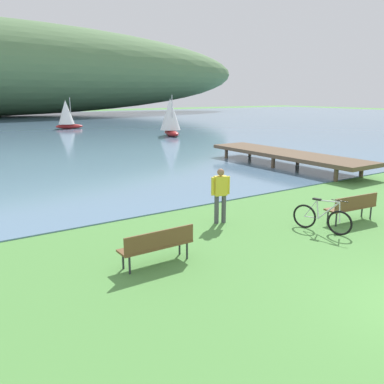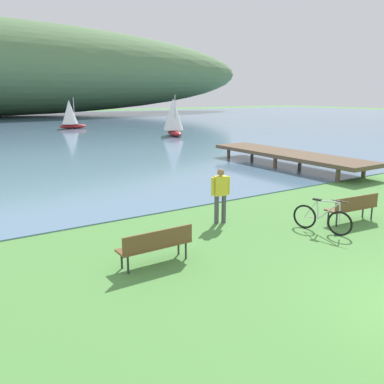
{
  "view_description": "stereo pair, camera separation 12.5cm",
  "coord_description": "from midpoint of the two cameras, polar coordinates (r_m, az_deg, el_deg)",
  "views": [
    {
      "loc": [
        -7.63,
        -2.75,
        3.9
      ],
      "look_at": [
        -0.89,
        7.27,
        1.0
      ],
      "focal_mm": 38.25,
      "sensor_mm": 36.0,
      "label": 1
    },
    {
      "loc": [
        -7.53,
        -2.82,
        3.9
      ],
      "look_at": [
        -0.89,
        7.27,
        1.0
      ],
      "focal_mm": 38.25,
      "sensor_mm": 36.0,
      "label": 2
    }
  ],
  "objects": [
    {
      "name": "person_at_shoreline",
      "position": [
        12.51,
        4.27,
        -0.04
      ],
      "size": [
        0.59,
        0.31,
        1.71
      ],
      "color": "#4C4C51",
      "rests_on": "ground"
    },
    {
      "name": "park_bench_near_camera",
      "position": [
        9.58,
        -4.66,
        -7.19
      ],
      "size": [
        1.8,
        0.49,
        0.88
      ],
      "color": "brown",
      "rests_on": "ground"
    },
    {
      "name": "pier_dock",
      "position": [
        22.96,
        13.42,
        5.11
      ],
      "size": [
        2.4,
        10.0,
        0.8
      ],
      "color": "brown",
      "rests_on": "ground"
    },
    {
      "name": "bicycle_leaning_near_bench",
      "position": [
        12.41,
        17.94,
        -3.56
      ],
      "size": [
        0.58,
        1.71,
        1.01
      ],
      "color": "black",
      "rests_on": "ground"
    },
    {
      "name": "park_bench_further_along",
      "position": [
        13.61,
        21.8,
        -1.86
      ],
      "size": [
        1.84,
        0.66,
        0.88
      ],
      "color": "brown",
      "rests_on": "ground"
    },
    {
      "name": "sailboat_nearest_to_shore",
      "position": [
        38.93,
        -2.52,
        10.45
      ],
      "size": [
        2.29,
        3.34,
        3.78
      ],
      "color": "#B22323",
      "rests_on": "bay_water"
    },
    {
      "name": "sailboat_toward_hillside",
      "position": [
        49.08,
        -16.59,
        10.39
      ],
      "size": [
        3.09,
        2.15,
        3.49
      ],
      "color": "#B22323",
      "rests_on": "bay_water"
    },
    {
      "name": "bay_water",
      "position": [
        52.25,
        -25.15,
        8.0
      ],
      "size": [
        180.0,
        80.0,
        0.04
      ],
      "primitive_type": "cube",
      "color": "#5B7F9E",
      "rests_on": "ground"
    }
  ]
}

